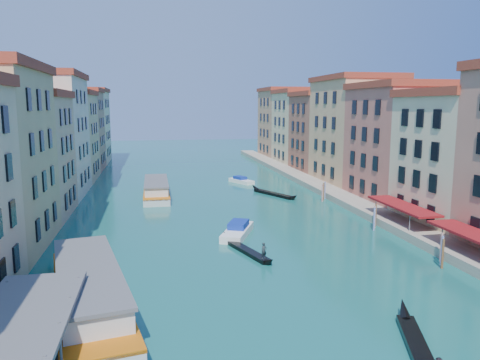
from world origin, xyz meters
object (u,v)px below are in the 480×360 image
at_px(vaporetto_near, 89,289).
at_px(vaporetto_far, 156,189).
at_px(gondola_right, 421,352).
at_px(gondola_fore, 246,249).

distance_m(vaporetto_near, vaporetto_far, 45.07).
bearing_deg(gondola_right, gondola_fore, 124.99).
height_order(gondola_fore, gondola_right, gondola_right).
relative_size(gondola_fore, gondola_right, 0.88).
distance_m(gondola_fore, gondola_right, 23.62).
height_order(vaporetto_far, gondola_right, vaporetto_far).
bearing_deg(vaporetto_far, gondola_fore, -74.88).
xyz_separation_m(vaporetto_far, gondola_right, (15.23, -56.57, -0.73)).
bearing_deg(vaporetto_far, gondola_right, -74.65).
bearing_deg(vaporetto_near, vaporetto_far, 71.26).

